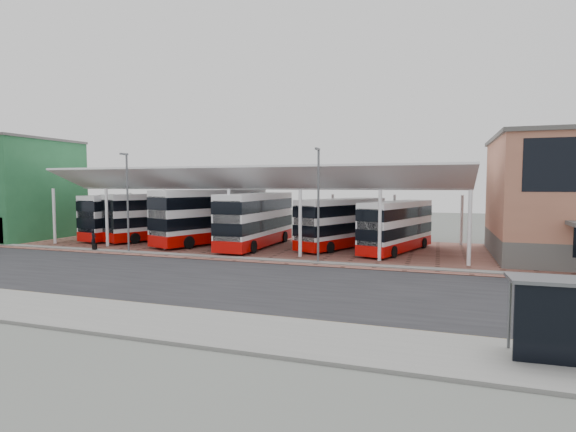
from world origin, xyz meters
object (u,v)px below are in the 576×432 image
(bus_4, at_px, (342,223))
(bus_5, at_px, (397,227))
(bus_3, at_px, (256,220))
(bus_0, at_px, (130,216))
(bus_1, at_px, (160,217))
(bus_shelter, at_px, (575,312))
(pedestrian, at_px, (94,239))
(bus_2, at_px, (212,217))

(bus_4, bearing_deg, bus_5, 13.57)
(bus_5, bearing_deg, bus_3, -157.17)
(bus_0, height_order, bus_3, bus_3)
(bus_0, relative_size, bus_1, 0.99)
(bus_shelter, bearing_deg, bus_5, 105.49)
(bus_1, relative_size, pedestrian, 6.89)
(bus_1, xyz_separation_m, bus_5, (23.30, -0.94, -0.23))
(bus_1, xyz_separation_m, pedestrian, (-1.88, -7.15, -1.46))
(bus_3, bearing_deg, bus_2, 169.73)
(bus_2, height_order, pedestrian, bus_2)
(bus_shelter, bearing_deg, bus_3, 129.75)
(bus_1, relative_size, bus_shelter, 3.49)
(bus_3, height_order, bus_5, bus_3)
(bus_0, bearing_deg, bus_5, 6.29)
(bus_5, height_order, bus_shelter, bus_5)
(bus_5, relative_size, bus_shelter, 3.18)
(bus_3, relative_size, bus_4, 1.11)
(bus_1, distance_m, pedestrian, 7.54)
(bus_5, bearing_deg, bus_0, -163.92)
(bus_3, distance_m, bus_5, 12.08)
(bus_2, height_order, bus_3, bus_2)
(bus_shelter, bearing_deg, bus_0, 143.38)
(bus_3, bearing_deg, bus_4, 15.31)
(bus_3, bearing_deg, bus_1, 171.35)
(bus_0, bearing_deg, bus_3, 0.87)
(bus_3, xyz_separation_m, bus_4, (7.31, 1.85, -0.23))
(bus_2, xyz_separation_m, pedestrian, (-8.21, -6.21, -1.67))
(bus_0, relative_size, bus_5, 1.08)
(bus_0, height_order, bus_1, bus_1)
(bus_0, distance_m, bus_shelter, 41.22)
(bus_1, height_order, pedestrian, bus_1)
(bus_2, height_order, bus_4, bus_2)
(bus_4, height_order, bus_shelter, bus_4)
(pedestrian, xyz_separation_m, bus_shelter, (32.37, -15.98, 0.84))
(bus_1, xyz_separation_m, bus_4, (18.58, -0.08, -0.16))
(bus_0, relative_size, bus_2, 0.90)
(bus_1, bearing_deg, bus_4, 22.87)
(bus_5, relative_size, pedestrian, 6.28)
(bus_3, xyz_separation_m, bus_shelter, (19.22, -21.19, -0.70))
(bus_0, height_order, bus_5, bus_0)
(bus_0, relative_size, bus_3, 0.96)
(bus_5, distance_m, bus_shelter, 23.32)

